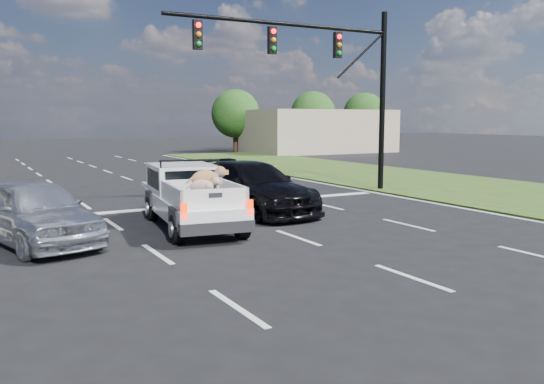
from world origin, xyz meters
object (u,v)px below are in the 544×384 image
at_px(traffic_signal, 333,69).
at_px(black_coupe, 251,187).
at_px(silver_sedan, 34,212).
at_px(pickup_truck, 191,196).

xyz_separation_m(traffic_signal, black_coupe, (-4.70, -2.50, -3.95)).
bearing_deg(traffic_signal, silver_sedan, -159.16).
height_order(traffic_signal, silver_sedan, traffic_signal).
relative_size(silver_sedan, black_coupe, 0.84).
bearing_deg(black_coupe, pickup_truck, -157.17).
distance_m(traffic_signal, pickup_truck, 9.08).
distance_m(traffic_signal, black_coupe, 6.63).
height_order(pickup_truck, silver_sedan, pickup_truck).
xyz_separation_m(traffic_signal, silver_sedan, (-11.09, -4.22, -3.96)).
relative_size(traffic_signal, silver_sedan, 2.04).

